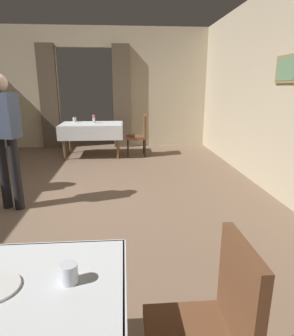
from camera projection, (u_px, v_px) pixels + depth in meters
The scene contains 9 objects.
ground at pixel (54, 208), 3.89m from camera, with size 10.08×10.08×0.00m, color #7A604C.
wall_back at pixel (86, 88), 7.49m from camera, with size 6.40×0.27×3.00m.
dining_table_mid at pixel (92, 128), 6.65m from camera, with size 1.40×0.94×0.75m.
chair_near_right at pixel (211, 326), 1.33m from camera, with size 0.44×0.44×0.93m.
chair_mid_right at pixel (140, 134), 6.67m from camera, with size 0.44×0.44×0.93m.
glass_near_a at pixel (69, 273), 1.26m from camera, with size 0.08×0.08×0.09m, color silver.
flower_vase_mid at pixel (94, 119), 6.66m from camera, with size 0.07×0.07×0.19m.
glass_mid_b at pixel (75, 120), 6.86m from camera, with size 0.08×0.08×0.11m, color silver.
person_diner_standing_aside at pixel (4, 132), 3.62m from camera, with size 0.41×0.32×1.72m.
Camera 1 is at (0.97, -3.68, 1.58)m, focal length 31.09 mm.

